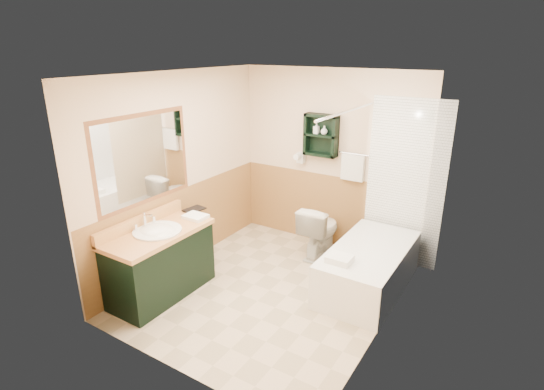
% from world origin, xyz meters
% --- Properties ---
extents(floor, '(3.00, 3.00, 0.00)m').
position_xyz_m(floor, '(0.00, 0.00, 0.00)').
color(floor, '#C8B292').
rests_on(floor, ground).
extents(back_wall, '(2.60, 0.04, 2.40)m').
position_xyz_m(back_wall, '(0.00, 1.52, 1.20)').
color(back_wall, '#FFEAC7').
rests_on(back_wall, ground).
extents(left_wall, '(0.04, 3.00, 2.40)m').
position_xyz_m(left_wall, '(-1.32, 0.00, 1.20)').
color(left_wall, '#FFEAC7').
rests_on(left_wall, ground).
extents(right_wall, '(0.04, 3.00, 2.40)m').
position_xyz_m(right_wall, '(1.32, 0.00, 1.20)').
color(right_wall, '#FFEAC7').
rests_on(right_wall, ground).
extents(ceiling, '(2.60, 3.00, 0.04)m').
position_xyz_m(ceiling, '(0.00, 0.00, 2.42)').
color(ceiling, white).
rests_on(ceiling, back_wall).
extents(wainscot_left, '(2.98, 2.98, 1.00)m').
position_xyz_m(wainscot_left, '(-1.29, 0.00, 0.50)').
color(wainscot_left, '#A97844').
rests_on(wainscot_left, left_wall).
extents(wainscot_back, '(2.58, 2.58, 1.00)m').
position_xyz_m(wainscot_back, '(0.00, 1.49, 0.50)').
color(wainscot_back, '#A97844').
rests_on(wainscot_back, back_wall).
extents(mirror_frame, '(1.30, 1.30, 1.00)m').
position_xyz_m(mirror_frame, '(-1.27, -0.55, 1.50)').
color(mirror_frame, brown).
rests_on(mirror_frame, left_wall).
extents(mirror_glass, '(1.20, 1.20, 0.90)m').
position_xyz_m(mirror_glass, '(-1.27, -0.55, 1.50)').
color(mirror_glass, white).
rests_on(mirror_glass, left_wall).
extents(tile_right, '(1.50, 1.50, 2.10)m').
position_xyz_m(tile_right, '(1.28, 0.75, 1.05)').
color(tile_right, white).
rests_on(tile_right, right_wall).
extents(tile_back, '(0.95, 0.95, 2.10)m').
position_xyz_m(tile_back, '(1.03, 1.48, 1.05)').
color(tile_back, white).
rests_on(tile_back, back_wall).
extents(tile_accent, '(1.50, 1.50, 0.10)m').
position_xyz_m(tile_accent, '(1.27, 0.75, 1.90)').
color(tile_accent, '#134527').
rests_on(tile_accent, right_wall).
extents(wall_shelf, '(0.45, 0.15, 0.55)m').
position_xyz_m(wall_shelf, '(-0.10, 1.41, 1.55)').
color(wall_shelf, black).
rests_on(wall_shelf, back_wall).
extents(hair_dryer, '(0.10, 0.24, 0.18)m').
position_xyz_m(hair_dryer, '(-0.40, 1.43, 1.20)').
color(hair_dryer, white).
rests_on(hair_dryer, back_wall).
extents(towel_bar, '(0.40, 0.06, 0.40)m').
position_xyz_m(towel_bar, '(0.35, 1.45, 1.35)').
color(towel_bar, white).
rests_on(towel_bar, back_wall).
extents(curtain_rod, '(0.03, 1.60, 0.03)m').
position_xyz_m(curtain_rod, '(0.53, 0.75, 2.00)').
color(curtain_rod, silver).
rests_on(curtain_rod, back_wall).
extents(shower_curtain, '(1.05, 1.05, 1.70)m').
position_xyz_m(shower_curtain, '(0.53, 0.92, 1.15)').
color(shower_curtain, '#C5B795').
rests_on(shower_curtain, curtain_rod).
extents(vanity, '(0.59, 1.21, 0.77)m').
position_xyz_m(vanity, '(-0.99, -0.70, 0.39)').
color(vanity, black).
rests_on(vanity, ground).
extents(bathtub, '(0.77, 1.50, 0.51)m').
position_xyz_m(bathtub, '(0.93, 0.65, 0.26)').
color(bathtub, white).
rests_on(bathtub, ground).
extents(toilet, '(0.42, 0.72, 0.70)m').
position_xyz_m(toilet, '(0.08, 1.10, 0.35)').
color(toilet, white).
rests_on(toilet, ground).
extents(counter_towel, '(0.26, 0.20, 0.04)m').
position_xyz_m(counter_towel, '(-0.89, -0.20, 0.79)').
color(counter_towel, white).
rests_on(counter_towel, vanity).
extents(vanity_book, '(0.19, 0.05, 0.25)m').
position_xyz_m(vanity_book, '(-1.16, -0.02, 0.89)').
color(vanity_book, black).
rests_on(vanity_book, vanity).
extents(tub_towel, '(0.26, 0.21, 0.07)m').
position_xyz_m(tub_towel, '(0.76, 0.17, 0.55)').
color(tub_towel, white).
rests_on(tub_towel, bathtub).
extents(soap_bottle_a, '(0.07, 0.14, 0.07)m').
position_xyz_m(soap_bottle_a, '(-0.17, 1.40, 1.60)').
color(soap_bottle_a, white).
rests_on(soap_bottle_a, wall_shelf).
extents(soap_bottle_b, '(0.10, 0.12, 0.09)m').
position_xyz_m(soap_bottle_b, '(-0.05, 1.40, 1.61)').
color(soap_bottle_b, white).
rests_on(soap_bottle_b, wall_shelf).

